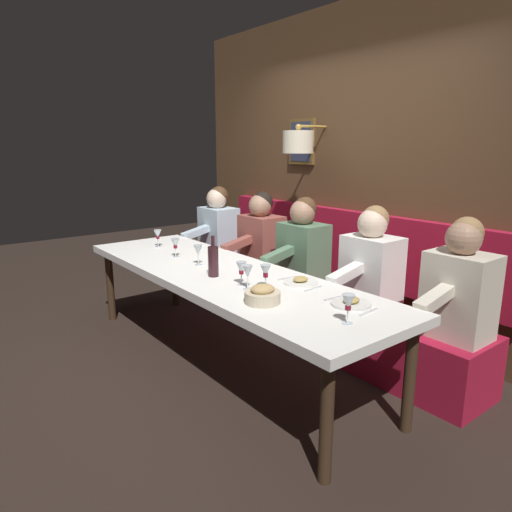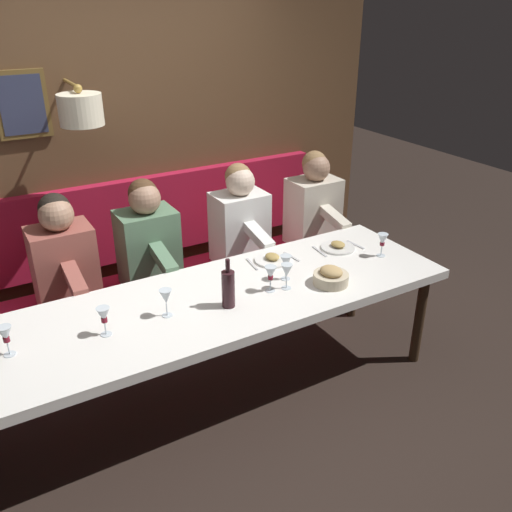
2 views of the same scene
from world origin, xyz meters
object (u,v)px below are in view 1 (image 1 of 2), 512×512
Objects in this scene: wine_bottle at (213,261)px; wine_glass_1 at (198,251)px; diner_near at (371,262)px; diner_middle at (303,246)px; diner_farthest at (218,225)px; diner_far at (261,236)px; bread_bowl at (263,295)px; wine_glass_3 at (266,272)px; wine_glass_5 at (241,269)px; wine_glass_4 at (175,244)px; wine_glass_6 at (348,303)px; dining_table at (222,279)px; diner_nearest at (460,283)px; wine_glass_0 at (247,272)px; wine_glass_2 at (158,235)px.

wine_glass_1 is at bearing 76.81° from wine_bottle.
diner_near is 1.00× the size of diner_middle.
diner_farthest reaches higher than wine_glass_1.
diner_far is at bearing 90.00° from diner_near.
wine_glass_3 is at bearing 47.20° from bread_bowl.
wine_bottle is (-0.03, 0.30, 0.00)m from wine_glass_5.
diner_near is at bearing -90.00° from diner_farthest.
diner_farthest is at bearing 39.16° from wine_glass_4.
wine_glass_4 is at bearing 89.80° from wine_glass_6.
dining_table is 1.30m from wine_glass_6.
diner_nearest is 1.44m from diner_middle.
diner_far is at bearing 90.00° from diner_middle.
diner_middle is 1.06m from wine_glass_5.
wine_bottle reaches higher than wine_glass_6.
wine_glass_0 is at bearing -103.58° from dining_table.
diner_near is at bearing -18.52° from wine_glass_5.
diner_far is 4.82× the size of wine_glass_2.
diner_nearest is at bearing -57.73° from dining_table.
diner_far is 4.82× the size of wine_glass_3.
diner_near is at bearing -12.73° from wine_glass_0.
diner_far is (0.00, 2.03, 0.00)m from diner_nearest.
diner_near and diner_far have the same top height.
wine_bottle is at bearing -124.52° from diner_farthest.
wine_glass_3 reaches higher than dining_table.
bread_bowl is (-1.09, 0.65, -0.03)m from diner_nearest.
diner_middle is 1.00× the size of diner_farthest.
diner_farthest is 3.60× the size of bread_bowl.
dining_table is at bearing -90.72° from wine_glass_2.
diner_far reaches higher than dining_table.
wine_bottle reaches higher than wine_glass_0.
diner_middle is 4.82× the size of wine_glass_0.
wine_glass_6 is at bearing -90.20° from wine_glass_4.
bread_bowl is (-0.20, -0.74, 0.11)m from dining_table.
wine_glass_0 is 0.29m from bread_bowl.
wine_glass_0 is (-0.11, -0.47, 0.17)m from dining_table.
bread_bowl is (-1.09, -0.79, -0.03)m from diner_middle.
wine_bottle is at bearing 103.41° from wine_glass_3.
wine_glass_4 is (-0.04, 1.16, 0.00)m from wine_glass_3.
dining_table is 0.89m from diner_middle.
wine_glass_5 is (0.02, 0.10, -0.00)m from wine_glass_0.
wine_bottle is at bearing -145.04° from diner_far.
wine_glass_1 is 1.00× the size of wine_glass_6.
wine_glass_1 reaches higher than bread_bowl.
diner_far is at bearing -90.00° from diner_farthest.
diner_far is at bearing 63.84° from wine_glass_6.
diner_middle is (0.00, 1.44, 0.00)m from diner_nearest.
dining_table is at bearing 30.23° from wine_bottle.
bread_bowl is at bearing -105.35° from dining_table.
diner_middle is at bearing -90.00° from diner_far.
wine_glass_4 is at bearing 84.43° from wine_bottle.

